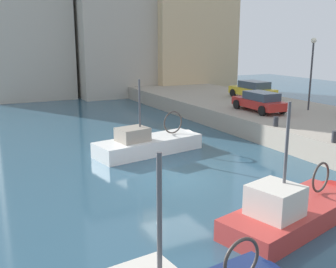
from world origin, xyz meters
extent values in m
plane|color=#2D5166|center=(0.00, 0.00, 0.00)|extent=(80.00, 80.00, 0.00)
cube|color=#BC3833|center=(1.27, -5.74, 0.00)|extent=(5.87, 3.21, 1.37)
cube|color=#9E7A51|center=(1.27, -5.74, 0.62)|extent=(5.62, 3.01, 0.08)
cube|color=beige|center=(0.18, -6.01, 1.14)|extent=(1.68, 1.69, 0.97)
cylinder|color=#4C4C51|center=(0.58, -5.91, 2.38)|extent=(0.10, 0.10, 3.54)
torus|color=#3F3833|center=(2.78, -5.37, 1.27)|extent=(1.08, 0.34, 1.10)
sphere|color=white|center=(-0.61, -5.10, 0.21)|extent=(0.32, 0.32, 0.32)
cube|color=white|center=(0.58, 4.21, 0.00)|extent=(6.06, 2.89, 1.59)
cone|color=white|center=(3.80, 4.75, 0.00)|extent=(1.18, 1.88, 1.76)
cube|color=#9E7A51|center=(0.58, 4.21, 0.72)|extent=(5.81, 2.70, 0.08)
cube|color=gray|center=(-0.39, 4.04, 1.13)|extent=(1.71, 1.48, 0.74)
cylinder|color=#4C4C51|center=(0.06, 4.12, 2.33)|extent=(0.10, 0.10, 3.23)
torus|color=#3F3833|center=(2.19, 4.48, 1.46)|extent=(1.26, 0.29, 1.26)
sphere|color=white|center=(-1.32, 4.98, 0.24)|extent=(0.32, 0.32, 0.32)
cylinder|color=#4C4C51|center=(-4.97, -8.55, 2.29)|extent=(0.10, 0.10, 3.42)
torus|color=#3F3833|center=(-2.86, -8.33, 1.21)|extent=(1.04, 0.19, 1.04)
cube|color=red|center=(9.62, 6.20, 1.74)|extent=(1.78, 4.21, 0.54)
cube|color=#384756|center=(9.61, 5.99, 2.27)|extent=(1.51, 2.38, 0.52)
cylinder|color=black|center=(8.88, 7.64, 1.52)|extent=(0.25, 0.65, 0.64)
cylinder|color=black|center=(10.48, 7.57, 1.52)|extent=(0.25, 0.65, 0.64)
cylinder|color=black|center=(8.76, 4.82, 1.52)|extent=(0.25, 0.65, 0.64)
cylinder|color=black|center=(10.36, 4.75, 1.52)|extent=(0.25, 0.65, 0.64)
cube|color=gold|center=(13.12, 11.28, 1.77)|extent=(1.75, 4.20, 0.59)
cube|color=#384756|center=(13.12, 11.07, 2.34)|extent=(1.54, 2.35, 0.56)
cylinder|color=black|center=(12.25, 12.70, 1.52)|extent=(0.22, 0.64, 0.64)
cylinder|color=black|center=(14.00, 12.70, 1.52)|extent=(0.22, 0.64, 0.64)
cylinder|color=black|center=(12.25, 9.85, 1.52)|extent=(0.22, 0.64, 0.64)
cylinder|color=black|center=(14.00, 9.85, 1.52)|extent=(0.22, 0.64, 0.64)
cylinder|color=#2D2D33|center=(7.35, -2.00, 1.48)|extent=(0.28, 0.28, 0.55)
cylinder|color=#2D2D33|center=(7.35, 2.00, 1.48)|extent=(0.28, 0.28, 0.55)
cylinder|color=#38383D|center=(13.00, 5.07, 3.45)|extent=(0.12, 0.12, 4.50)
sphere|color=#F2EACC|center=(13.00, 5.07, 5.85)|extent=(0.36, 0.36, 0.36)
cube|color=#D1B284|center=(15.12, 25.73, 9.12)|extent=(9.45, 6.93, 18.23)
cube|color=#B2A899|center=(6.96, 27.57, 6.14)|extent=(8.55, 8.37, 12.29)
camera|label=1|loc=(-7.92, -14.64, 5.94)|focal=42.82mm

